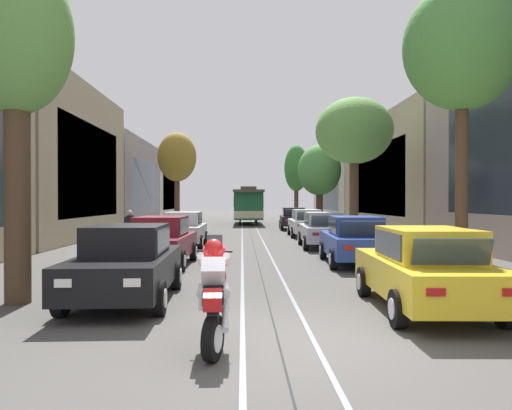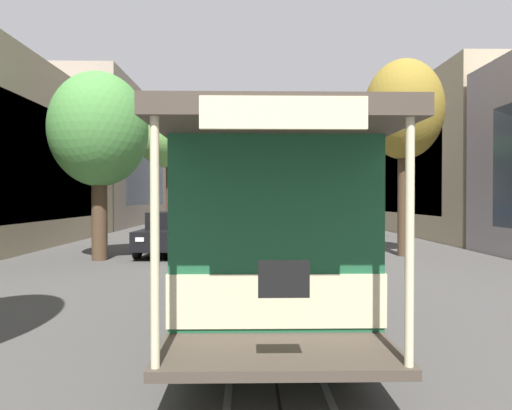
% 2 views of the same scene
% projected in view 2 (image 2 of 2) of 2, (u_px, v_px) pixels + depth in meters
% --- Properties ---
extents(ground_plane, '(160.00, 160.00, 0.00)m').
position_uv_depth(ground_plane, '(254.00, 241.00, 21.94)').
color(ground_plane, '#4C4947').
extents(trolley_track_rails, '(1.14, 64.79, 0.01)m').
position_uv_depth(trolley_track_rails, '(256.00, 249.00, 18.26)').
color(trolley_track_rails, gray).
rests_on(trolley_track_rails, ground).
extents(parked_car_black_near_left, '(2.06, 4.39, 1.58)m').
position_uv_depth(parked_car_black_near_left, '(283.00, 212.00, 41.67)').
color(parked_car_black_near_left, black).
rests_on(parked_car_black_near_left, ground).
extents(parked_car_maroon_second_left, '(2.10, 4.40, 1.58)m').
position_uv_depth(parked_car_maroon_second_left, '(291.00, 214.00, 36.15)').
color(parked_car_maroon_second_left, maroon).
rests_on(parked_car_maroon_second_left, ground).
extents(parked_car_silver_mid_left, '(2.01, 4.36, 1.58)m').
position_uv_depth(parked_car_silver_mid_left, '(300.00, 218.00, 29.79)').
color(parked_car_silver_mid_left, '#B7B7BC').
rests_on(parked_car_silver_mid_left, ground).
extents(parked_car_yellow_near_right, '(2.11, 4.41, 1.58)m').
position_uv_depth(parked_car_yellow_near_right, '(220.00, 212.00, 42.63)').
color(parked_car_yellow_near_right, gold).
rests_on(parked_car_yellow_near_right, ground).
extents(parked_car_blue_second_right, '(2.14, 4.42, 1.58)m').
position_uv_depth(parked_car_blue_second_right, '(212.00, 214.00, 35.88)').
color(parked_car_blue_second_right, '#233D93').
rests_on(parked_car_blue_second_right, ground).
extents(parked_car_silver_mid_right, '(2.11, 4.41, 1.58)m').
position_uv_depth(parked_car_silver_mid_right, '(207.00, 217.00, 30.20)').
color(parked_car_silver_mid_right, '#B7B7BC').
rests_on(parked_car_silver_mid_right, ground).
extents(parked_car_white_fourth_right, '(2.06, 4.39, 1.58)m').
position_uv_depth(parked_car_white_fourth_right, '(193.00, 223.00, 23.53)').
color(parked_car_white_fourth_right, silver).
rests_on(parked_car_white_fourth_right, ground).
extents(parked_car_black_fifth_right, '(2.13, 4.42, 1.58)m').
position_uv_depth(parked_car_black_fifth_right, '(171.00, 233.00, 16.67)').
color(parked_car_black_fifth_right, black).
rests_on(parked_car_black_fifth_right, ground).
extents(street_tree_kerb_left_near, '(2.27, 1.82, 7.07)m').
position_uv_depth(street_tree_kerb_left_near, '(306.00, 165.00, 41.84)').
color(street_tree_kerb_left_near, '#4C3826').
rests_on(street_tree_kerb_left_near, ground).
extents(street_tree_kerb_left_second, '(2.83, 2.64, 7.10)m').
position_uv_depth(street_tree_kerb_left_second, '(404.00, 112.00, 16.09)').
color(street_tree_kerb_left_second, '#4C3826').
rests_on(street_tree_kerb_left_second, ground).
extents(street_tree_kerb_right_near, '(3.01, 2.51, 7.68)m').
position_uv_depth(street_tree_kerb_right_near, '(193.00, 154.00, 39.34)').
color(street_tree_kerb_right_near, '#4C3826').
rests_on(street_tree_kerb_right_near, ground).
extents(street_tree_kerb_right_second, '(3.86, 4.08, 7.29)m').
position_uv_depth(street_tree_kerb_right_second, '(169.00, 142.00, 27.31)').
color(street_tree_kerb_right_second, '#4C3826').
rests_on(street_tree_kerb_right_second, ground).
extents(street_tree_kerb_right_mid, '(3.25, 3.32, 6.33)m').
position_uv_depth(street_tree_kerb_right_mid, '(99.00, 131.00, 15.02)').
color(street_tree_kerb_right_mid, '#4C3826').
rests_on(street_tree_kerb_right_mid, ground).
extents(cable_car_trolley, '(2.59, 9.14, 3.28)m').
position_uv_depth(cable_car_trolley, '(264.00, 220.00, 8.62)').
color(cable_car_trolley, '#1E5B38').
rests_on(cable_car_trolley, ground).
extents(motorcycle_with_rider, '(0.55, 1.94, 1.57)m').
position_uv_depth(motorcycle_with_rider, '(260.00, 211.00, 44.95)').
color(motorcycle_with_rider, black).
rests_on(motorcycle_with_rider, ground).
extents(pedestrian_on_left_pavement, '(0.55, 0.39, 1.64)m').
position_uv_depth(pedestrian_on_left_pavement, '(341.00, 216.00, 29.09)').
color(pedestrian_on_left_pavement, black).
rests_on(pedestrian_on_left_pavement, ground).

